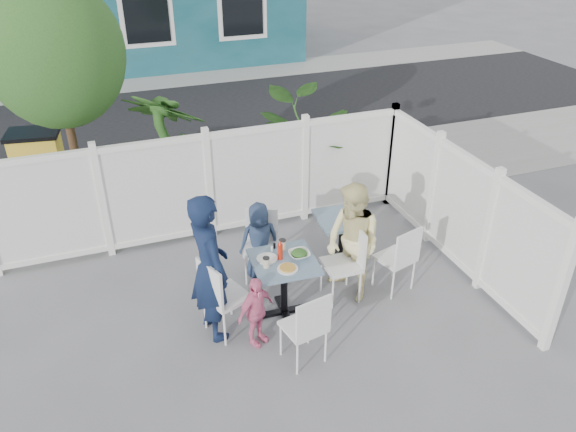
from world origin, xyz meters
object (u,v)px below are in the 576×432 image
object	(u,v)px
chair_back	(261,239)
main_table	(284,273)
chair_left	(220,292)
spare_table	(342,228)
woman	(353,243)
chair_near	(308,324)
boy	(260,240)
chair_right	(348,258)
utility_cabinet	(42,174)
toddler	(256,312)
man	(209,267)

from	to	relation	value
chair_back	main_table	bearing A→B (deg)	113.08
chair_left	chair_back	bearing A→B (deg)	119.41
spare_table	chair_left	size ratio (longest dim) A/B	0.72
main_table	woman	xyz separation A→B (m)	(0.90, 0.06, 0.17)
main_table	chair_left	world-z (taller)	chair_left
main_table	chair_near	world-z (taller)	chair_near
chair_left	boy	bearing A→B (deg)	120.16
chair_right	woman	distance (m)	0.20
utility_cabinet	toddler	size ratio (longest dim) A/B	1.47
toddler	spare_table	bearing A→B (deg)	7.83
chair_right	chair_near	bearing A→B (deg)	137.51
chair_right	main_table	bearing A→B (deg)	95.76
utility_cabinet	toddler	distance (m)	4.57
chair_back	woman	xyz separation A→B (m)	(0.90, -0.79, 0.22)
main_table	woman	bearing A→B (deg)	4.11
main_table	utility_cabinet	bearing A→B (deg)	126.14
utility_cabinet	chair_left	world-z (taller)	utility_cabinet
chair_back	spare_table	bearing A→B (deg)	-162.36
chair_left	chair_near	distance (m)	1.07
main_table	chair_near	distance (m)	0.87
spare_table	boy	distance (m)	1.12
chair_near	toddler	distance (m)	0.65
utility_cabinet	woman	xyz separation A→B (m)	(3.55, -3.57, 0.12)
woman	chair_near	bearing A→B (deg)	-62.61
chair_back	chair_near	xyz separation A→B (m)	(-0.05, -1.72, -0.00)
chair_back	woman	world-z (taller)	woman
main_table	chair_near	xyz separation A→B (m)	(-0.05, -0.86, -0.06)
chair_near	woman	distance (m)	1.35
spare_table	man	xyz separation A→B (m)	(-1.96, -0.77, 0.34)
main_table	spare_table	distance (m)	1.33
utility_cabinet	chair_back	world-z (taller)	utility_cabinet
spare_table	chair_near	xyz separation A→B (m)	(-1.14, -1.62, -0.01)
chair_near	man	distance (m)	1.23
main_table	chair_back	size ratio (longest dim) A/B	0.83
man	spare_table	bearing A→B (deg)	-78.96
toddler	boy	bearing A→B (deg)	42.27
utility_cabinet	main_table	world-z (taller)	utility_cabinet
spare_table	chair_right	size ratio (longest dim) A/B	0.73
chair_left	chair_right	size ratio (longest dim) A/B	1.02
chair_right	boy	size ratio (longest dim) A/B	0.92
main_table	chair_right	world-z (taller)	chair_right
woman	toddler	size ratio (longest dim) A/B	1.74
spare_table	chair_near	bearing A→B (deg)	-125.16
chair_near	man	bearing A→B (deg)	122.52
chair_left	chair_back	world-z (taller)	chair_left
spare_table	chair_left	xyz separation A→B (m)	(-1.88, -0.85, 0.04)
main_table	chair_near	bearing A→B (deg)	-93.39
main_table	spare_table	world-z (taller)	main_table
utility_cabinet	boy	xyz separation A→B (m)	(2.62, -2.78, -0.11)
utility_cabinet	chair_back	distance (m)	3.84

